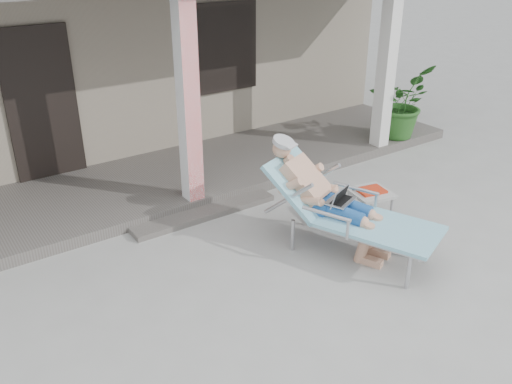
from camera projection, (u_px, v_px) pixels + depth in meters
ground at (294, 284)px, 5.67m from camera, size 60.00×60.00×0.00m
house at (72, 35)px, 9.76m from camera, size 10.40×5.40×3.30m
porch_deck at (165, 181)px, 7.86m from camera, size 10.00×2.00×0.15m
porch_step at (205, 213)px, 7.02m from camera, size 2.00×0.30×0.07m
lounger at (338, 184)px, 6.00m from camera, size 1.43×2.10×1.32m
side_table at (371, 194)px, 6.79m from camera, size 0.56×0.56×0.43m
potted_palm at (399, 102)px, 9.14m from camera, size 1.35×1.27×1.20m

